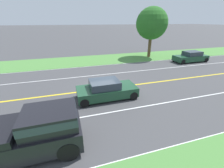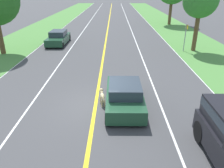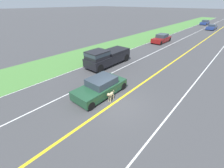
{
  "view_description": "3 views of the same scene",
  "coord_description": "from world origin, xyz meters",
  "px_view_note": "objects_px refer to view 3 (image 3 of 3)",
  "views": [
    {
      "loc": [
        11.07,
        -2.61,
        5.28
      ],
      "look_at": [
        1.55,
        0.33,
        1.04
      ],
      "focal_mm": 24.0,
      "sensor_mm": 36.0,
      "label": 1
    },
    {
      "loc": [
        0.99,
        -10.29,
        5.81
      ],
      "look_at": [
        0.88,
        0.65,
        0.93
      ],
      "focal_mm": 35.0,
      "sensor_mm": 36.0,
      "label": 2
    },
    {
      "loc": [
        -5.58,
        6.8,
        6.33
      ],
      "look_at": [
        0.94,
        -0.75,
        0.85
      ],
      "focal_mm": 24.0,
      "sensor_mm": 36.0,
      "label": 3
    }
  ],
  "objects_px": {
    "car_trailing_near": "(161,39)",
    "car_trailing_far": "(205,22)",
    "car_trailing_mid": "(212,27)",
    "ego_car": "(101,87)",
    "pickup_truck": "(106,57)",
    "dog": "(111,95)"
  },
  "relations": [
    {
      "from": "dog",
      "to": "car_trailing_near",
      "type": "relative_size",
      "value": 0.24
    },
    {
      "from": "ego_car",
      "to": "pickup_truck",
      "type": "distance_m",
      "value": 6.19
    },
    {
      "from": "dog",
      "to": "ego_car",
      "type": "bearing_deg",
      "value": -21.17
    },
    {
      "from": "car_trailing_mid",
      "to": "dog",
      "type": "bearing_deg",
      "value": 91.89
    },
    {
      "from": "ego_car",
      "to": "car_trailing_far",
      "type": "height_order",
      "value": "ego_car"
    },
    {
      "from": "pickup_truck",
      "to": "car_trailing_mid",
      "type": "distance_m",
      "value": 36.58
    },
    {
      "from": "car_trailing_near",
      "to": "car_trailing_far",
      "type": "relative_size",
      "value": 0.94
    },
    {
      "from": "car_trailing_mid",
      "to": "car_trailing_far",
      "type": "distance_m",
      "value": 10.33
    },
    {
      "from": "car_trailing_near",
      "to": "car_trailing_far",
      "type": "bearing_deg",
      "value": -90.07
    },
    {
      "from": "pickup_truck",
      "to": "car_trailing_near",
      "type": "bearing_deg",
      "value": -89.66
    },
    {
      "from": "car_trailing_far",
      "to": "ego_car",
      "type": "bearing_deg",
      "value": 94.37
    },
    {
      "from": "dog",
      "to": "car_trailing_far",
      "type": "relative_size",
      "value": 0.23
    },
    {
      "from": "pickup_truck",
      "to": "car_trailing_near",
      "type": "xyz_separation_m",
      "value": [
        0.08,
        -14.41,
        -0.33
      ]
    },
    {
      "from": "dog",
      "to": "car_trailing_far",
      "type": "bearing_deg",
      "value": -97.03
    },
    {
      "from": "ego_car",
      "to": "car_trailing_far",
      "type": "bearing_deg",
      "value": -85.63
    },
    {
      "from": "pickup_truck",
      "to": "car_trailing_mid",
      "type": "height_order",
      "value": "pickup_truck"
    },
    {
      "from": "dog",
      "to": "pickup_truck",
      "type": "bearing_deg",
      "value": -57.63
    },
    {
      "from": "pickup_truck",
      "to": "car_trailing_far",
      "type": "bearing_deg",
      "value": -89.94
    },
    {
      "from": "dog",
      "to": "car_trailing_mid",
      "type": "distance_m",
      "value": 41.43
    },
    {
      "from": "car_trailing_mid",
      "to": "ego_car",
      "type": "bearing_deg",
      "value": 90.26
    },
    {
      "from": "pickup_truck",
      "to": "car_trailing_mid",
      "type": "relative_size",
      "value": 1.22
    },
    {
      "from": "car_trailing_near",
      "to": "car_trailing_far",
      "type": "height_order",
      "value": "car_trailing_near"
    }
  ]
}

